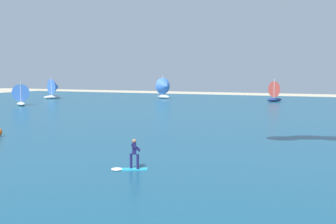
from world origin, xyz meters
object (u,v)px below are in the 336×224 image
(kitesurfer, at_px, (131,159))
(sailboat_trailing, at_px, (165,88))
(sailboat_center_horizon, at_px, (277,91))
(sailboat_outermost, at_px, (20,94))
(sailboat_leading, at_px, (54,89))

(kitesurfer, distance_m, sailboat_trailing, 62.99)
(sailboat_center_horizon, bearing_deg, sailboat_outermost, -143.47)
(kitesurfer, distance_m, sailboat_center_horizon, 58.95)
(sailboat_trailing, bearing_deg, sailboat_outermost, -117.91)
(sailboat_outermost, bearing_deg, sailboat_trailing, 62.09)
(sailboat_center_horizon, height_order, sailboat_outermost, sailboat_center_horizon)
(kitesurfer, distance_m, sailboat_leading, 66.68)
(sailboat_center_horizon, distance_m, sailboat_outermost, 46.37)
(sailboat_outermost, bearing_deg, kitesurfer, -39.07)
(sailboat_center_horizon, bearing_deg, sailboat_trailing, -177.82)
(sailboat_trailing, bearing_deg, sailboat_center_horizon, 2.18)
(sailboat_leading, bearing_deg, sailboat_outermost, -67.16)
(kitesurfer, height_order, sailboat_trailing, sailboat_trailing)
(sailboat_center_horizon, xyz_separation_m, sailboat_leading, (-44.48, -10.47, 0.17))
(kitesurfer, height_order, sailboat_outermost, sailboat_outermost)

